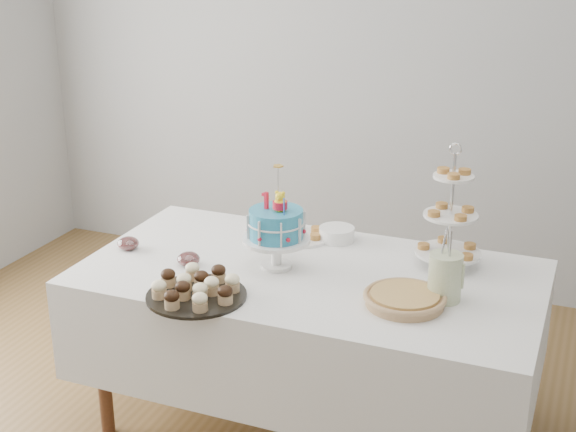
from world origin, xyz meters
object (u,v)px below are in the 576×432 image
at_px(birthday_cake, 276,241).
at_px(pie, 405,298).
at_px(tiered_stand, 451,216).
at_px(plate_stack, 337,234).
at_px(table, 309,319).
at_px(jam_bowl_b, 128,244).
at_px(cupcake_tray, 196,287).
at_px(pastry_plate, 302,235).
at_px(jam_bowl_a, 189,259).
at_px(utensil_pitcher, 445,275).

height_order(birthday_cake, pie, birthday_cake).
height_order(tiered_stand, plate_stack, tiered_stand).
relative_size(table, jam_bowl_b, 19.90).
height_order(cupcake_tray, pastry_plate, cupcake_tray).
relative_size(birthday_cake, jam_bowl_a, 4.52).
height_order(table, pie, pie).
xyz_separation_m(plate_stack, pastry_plate, (-0.16, -0.03, -0.01)).
height_order(cupcake_tray, pie, cupcake_tray).
relative_size(tiered_stand, jam_bowl_b, 5.61).
bearing_deg(cupcake_tray, pastry_plate, 77.77).
bearing_deg(utensil_pitcher, table, 175.46).
relative_size(table, utensil_pitcher, 6.60).
relative_size(cupcake_tray, plate_stack, 2.42).
bearing_deg(plate_stack, pastry_plate, -168.74).
distance_m(birthday_cake, cupcake_tray, 0.43).
distance_m(birthday_cake, jam_bowl_a, 0.39).
bearing_deg(cupcake_tray, birthday_cake, 65.20).
distance_m(cupcake_tray, plate_stack, 0.83).
relative_size(pastry_plate, jam_bowl_b, 2.77).
bearing_deg(plate_stack, tiered_stand, -10.34).
distance_m(plate_stack, pastry_plate, 0.16).
height_order(jam_bowl_b, utensil_pitcher, utensil_pitcher).
height_order(plate_stack, pastry_plate, plate_stack).
relative_size(cupcake_tray, pastry_plate, 1.48).
distance_m(tiered_stand, plate_stack, 0.57).
bearing_deg(pastry_plate, plate_stack, 11.26).
bearing_deg(plate_stack, table, -89.03).
bearing_deg(jam_bowl_b, jam_bowl_a, -9.56).
distance_m(table, pastry_plate, 0.45).
distance_m(table, tiered_stand, 0.75).
xyz_separation_m(birthday_cake, cupcake_tray, (-0.18, -0.39, -0.08)).
xyz_separation_m(birthday_cake, utensil_pitcher, (0.72, -0.05, -0.02)).
bearing_deg(pie, tiered_stand, 80.06).
relative_size(birthday_cake, tiered_stand, 0.82).
xyz_separation_m(table, jam_bowl_a, (-0.50, -0.13, 0.25)).
relative_size(cupcake_tray, pie, 1.24).
bearing_deg(table, tiered_stand, 27.61).
xyz_separation_m(birthday_cake, jam_bowl_a, (-0.36, -0.12, -0.09)).
height_order(table, pastry_plate, pastry_plate).
bearing_deg(plate_stack, birthday_cake, -110.00).
relative_size(cupcake_tray, jam_bowl_a, 4.04).
relative_size(jam_bowl_b, utensil_pitcher, 0.33).
distance_m(cupcake_tray, pastry_plate, 0.76).
distance_m(jam_bowl_b, utensil_pitcher, 1.42).
xyz_separation_m(table, cupcake_tray, (-0.32, -0.40, 0.27)).
bearing_deg(cupcake_tray, jam_bowl_b, 147.89).
relative_size(pastry_plate, jam_bowl_a, 2.73).
height_order(pie, utensil_pitcher, utensil_pitcher).
xyz_separation_m(cupcake_tray, utensil_pitcher, (0.90, 0.34, 0.06)).
bearing_deg(birthday_cake, plate_stack, 82.47).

